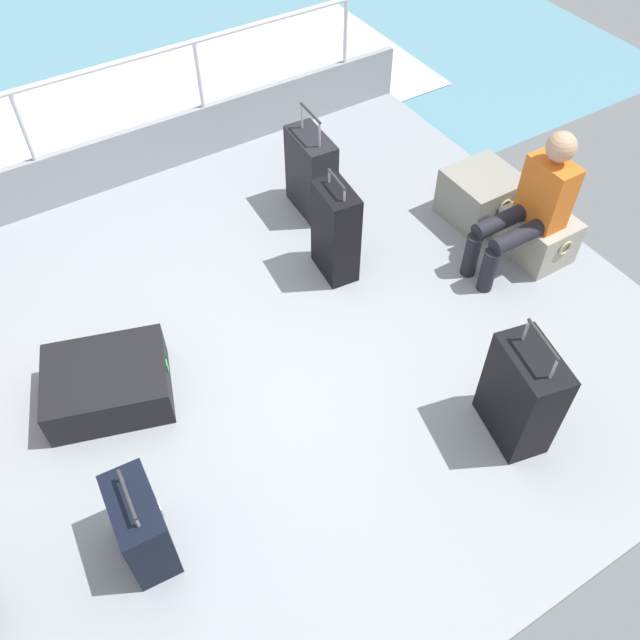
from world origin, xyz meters
TOP-DOWN VIEW (x-y plane):
  - ground_plane at (0.00, 0.00)m, footprint 4.40×5.20m
  - gunwale_port at (-2.17, 0.00)m, footprint 0.06×5.20m
  - railing_port at (-2.17, 0.00)m, footprint 0.04×4.20m
  - sea_wake at (-3.60, 0.00)m, footprint 12.00×12.00m
  - cargo_crate_0 at (-0.30, 2.12)m, footprint 0.53×0.50m
  - cargo_crate_1 at (0.25, 2.19)m, footprint 0.52×0.39m
  - passenger_seated at (0.25, 2.01)m, footprint 0.34×0.66m
  - suitcase_0 at (-0.38, 0.84)m, footprint 0.38×0.25m
  - suitcase_1 at (-1.07, 1.06)m, footprint 0.47×0.25m
  - suitcase_2 at (1.30, 1.00)m, footprint 0.49×0.35m
  - suitcase_3 at (0.85, -1.10)m, footprint 0.44×0.25m
  - suitcase_5 at (-0.16, -0.94)m, footprint 0.77×0.87m

SIDE VIEW (x-z plane):
  - sea_wake at x=-3.60m, z-range -0.35..-0.33m
  - ground_plane at x=0.00m, z-range -0.06..0.00m
  - suitcase_5 at x=-0.16m, z-range 0.00..0.28m
  - cargo_crate_1 at x=0.25m, z-range 0.00..0.35m
  - cargo_crate_0 at x=-0.30m, z-range 0.00..0.39m
  - gunwale_port at x=-2.17m, z-range 0.00..0.45m
  - suitcase_3 at x=0.85m, z-range -0.05..0.55m
  - suitcase_1 at x=-1.07m, z-range -0.10..0.76m
  - suitcase_2 at x=1.30m, z-range -0.08..0.76m
  - suitcase_0 at x=-0.38m, z-range -0.05..0.76m
  - passenger_seated at x=0.25m, z-range 0.02..1.06m
  - railing_port at x=-2.17m, z-range 0.27..1.29m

